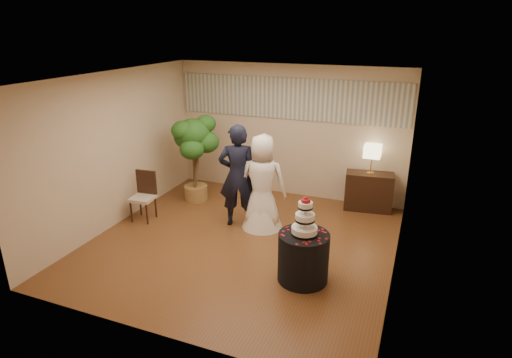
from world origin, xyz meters
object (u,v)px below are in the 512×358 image
at_px(bride, 262,182).
at_px(side_chair, 142,197).
at_px(groom, 238,176).
at_px(cake_table, 303,257).
at_px(ficus_tree, 194,158).
at_px(console, 369,191).
at_px(table_lamp, 372,159).
at_px(wedding_cake, 305,216).

distance_m(bride, side_chair, 2.32).
height_order(groom, cake_table, groom).
bearing_deg(groom, ficus_tree, -49.22).
bearing_deg(side_chair, bride, 8.82).
bearing_deg(bride, cake_table, 119.52).
relative_size(ficus_tree, side_chair, 1.97).
distance_m(console, ficus_tree, 3.62).
bearing_deg(table_lamp, cake_table, -100.15).
xyz_separation_m(cake_table, table_lamp, (0.53, 2.94, 0.69)).
relative_size(bride, table_lamp, 3.04).
bearing_deg(ficus_tree, bride, -21.24).
relative_size(groom, table_lamp, 3.31).
height_order(groom, ficus_tree, groom).
distance_m(wedding_cake, ficus_tree, 3.63).
distance_m(ficus_tree, side_chair, 1.40).
bearing_deg(console, wedding_cake, -107.76).
relative_size(console, ficus_tree, 0.50).
distance_m(cake_table, side_chair, 3.51).
bearing_deg(groom, table_lamp, -163.63).
xyz_separation_m(wedding_cake, ficus_tree, (-2.96, 2.10, -0.11)).
relative_size(bride, ficus_tree, 0.95).
height_order(groom, bride, groom).
bearing_deg(ficus_tree, cake_table, -35.45).
bearing_deg(groom, console, -163.63).
bearing_deg(console, table_lamp, 0.00).
relative_size(bride, console, 1.90).
xyz_separation_m(cake_table, side_chair, (-3.40, 0.86, 0.10)).
height_order(wedding_cake, table_lamp, table_lamp).
bearing_deg(side_chair, wedding_cake, -19.41).
bearing_deg(ficus_tree, table_lamp, 13.53).
xyz_separation_m(wedding_cake, table_lamp, (0.53, 2.94, 0.03)).
xyz_separation_m(cake_table, ficus_tree, (-2.96, 2.10, 0.55)).
bearing_deg(ficus_tree, wedding_cake, -35.45).
bearing_deg(cake_table, ficus_tree, 144.55).
relative_size(wedding_cake, ficus_tree, 0.31).
relative_size(groom, cake_table, 2.58).
bearing_deg(table_lamp, side_chair, -152.02).
bearing_deg(bride, table_lamp, -148.39).
bearing_deg(groom, wedding_cake, 120.42).
relative_size(wedding_cake, side_chair, 0.62).
height_order(cake_table, wedding_cake, wedding_cake).
height_order(bride, table_lamp, bride).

